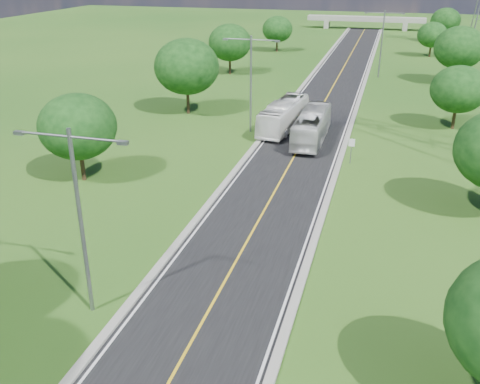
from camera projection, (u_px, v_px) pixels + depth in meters
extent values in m
plane|color=#1E4D15|center=(325.00, 102.00, 69.18)|extent=(260.00, 260.00, 0.00)
cube|color=black|center=(330.00, 92.00, 74.45)|extent=(8.00, 150.00, 0.06)
cube|color=gray|center=(300.00, 89.00, 75.48)|extent=(0.50, 150.00, 0.22)
cube|color=gray|center=(361.00, 93.00, 73.37)|extent=(0.50, 150.00, 0.22)
cylinder|color=slate|center=(351.00, 151.00, 48.02)|extent=(0.08, 0.08, 2.40)
cube|color=white|center=(352.00, 143.00, 47.67)|extent=(0.55, 0.04, 0.70)
cube|color=gray|center=(327.00, 24.00, 141.76)|extent=(1.20, 3.00, 2.00)
cube|color=gray|center=(405.00, 27.00, 136.79)|extent=(1.20, 3.00, 2.00)
cube|color=gray|center=(366.00, 19.00, 138.63)|extent=(30.00, 3.00, 1.20)
cylinder|color=slate|center=(81.00, 226.00, 26.36)|extent=(0.22, 0.22, 10.00)
cylinder|color=slate|center=(43.00, 134.00, 24.86)|extent=(2.80, 0.12, 0.12)
cylinder|color=slate|center=(97.00, 139.00, 24.16)|extent=(2.80, 0.12, 0.12)
cube|color=slate|center=(19.00, 133.00, 25.20)|extent=(0.50, 0.25, 0.18)
cube|color=slate|center=(123.00, 143.00, 23.86)|extent=(0.50, 0.25, 0.18)
cylinder|color=slate|center=(251.00, 85.00, 55.44)|extent=(0.22, 0.22, 10.00)
cylinder|color=slate|center=(238.00, 39.00, 53.94)|extent=(2.80, 0.12, 0.12)
cylinder|color=slate|center=(265.00, 40.00, 53.24)|extent=(2.80, 0.12, 0.12)
cube|color=slate|center=(225.00, 39.00, 54.28)|extent=(0.50, 0.25, 0.18)
cube|color=slate|center=(277.00, 41.00, 52.94)|extent=(0.50, 0.25, 0.18)
cylinder|color=slate|center=(381.00, 44.00, 81.54)|extent=(0.22, 0.22, 10.00)
cylinder|color=slate|center=(375.00, 13.00, 80.04)|extent=(2.80, 0.12, 0.12)
cylinder|color=slate|center=(394.00, 13.00, 79.34)|extent=(2.80, 0.12, 0.12)
cube|color=slate|center=(366.00, 13.00, 80.38)|extent=(0.50, 0.25, 0.18)
cube|color=slate|center=(403.00, 14.00, 79.04)|extent=(0.50, 0.25, 0.18)
cylinder|color=black|center=(82.00, 165.00, 44.41)|extent=(0.36, 0.36, 2.70)
ellipsoid|color=black|center=(78.00, 126.00, 43.09)|extent=(6.30, 6.30, 5.36)
cylinder|color=black|center=(188.00, 100.00, 63.44)|extent=(0.36, 0.36, 3.24)
ellipsoid|color=black|center=(187.00, 67.00, 61.85)|extent=(7.56, 7.56, 6.43)
cylinder|color=black|center=(230.00, 65.00, 85.16)|extent=(0.36, 0.36, 2.88)
ellipsoid|color=black|center=(230.00, 42.00, 83.75)|extent=(6.72, 6.72, 5.71)
cylinder|color=black|center=(277.00, 45.00, 105.76)|extent=(0.36, 0.36, 2.52)
ellipsoid|color=black|center=(277.00, 29.00, 104.53)|extent=(5.88, 5.88, 5.00)
cylinder|color=black|center=(454.00, 117.00, 57.89)|extent=(0.36, 0.36, 2.52)
ellipsoid|color=black|center=(459.00, 89.00, 56.66)|extent=(5.88, 5.88, 5.00)
cylinder|color=black|center=(455.00, 74.00, 78.44)|extent=(0.36, 0.36, 3.06)
ellipsoid|color=black|center=(460.00, 48.00, 76.93)|extent=(7.14, 7.14, 6.07)
cylinder|color=black|center=(430.00, 50.00, 100.35)|extent=(0.36, 0.36, 2.34)
ellipsoid|color=black|center=(432.00, 35.00, 99.20)|extent=(5.46, 5.46, 4.64)
cylinder|color=black|center=(443.00, 36.00, 117.04)|extent=(0.36, 0.36, 2.70)
ellipsoid|color=black|center=(445.00, 21.00, 115.71)|extent=(6.30, 6.30, 5.36)
imported|color=silver|center=(312.00, 126.00, 53.79)|extent=(2.61, 10.98, 3.05)
imported|color=white|center=(284.00, 115.00, 57.49)|extent=(3.73, 11.23, 3.07)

